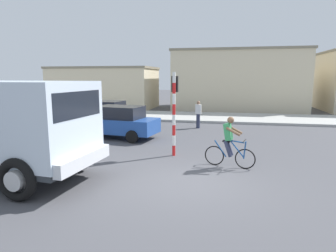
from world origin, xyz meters
The scene contains 10 objects.
ground_plane centered at (0.00, 0.00, 0.00)m, with size 120.00×120.00×0.00m, color #4C4C51.
sidewalk_far centered at (0.00, 13.68, 0.08)m, with size 80.00×5.00×0.16m, color #ADADA8.
truck_foreground centered at (-5.44, -0.85, 1.67)m, with size 5.61×3.17×2.90m.
cyclist centered at (1.07, 1.69, 0.86)m, with size 1.69×0.58×1.72m.
traffic_light_pole centered at (-1.04, 2.85, 2.07)m, with size 0.24×0.43×3.20m.
car_red_near centered at (-4.39, 5.54, 0.82)m, with size 4.20×2.31×1.60m.
car_white_mid centered at (-6.45, 8.37, 0.82)m, with size 4.20×2.29×1.60m.
pedestrian_near_kerb centered at (-0.78, 9.23, 0.85)m, with size 0.34×0.22×1.62m.
building_corner_left centered at (-11.05, 19.22, 1.98)m, with size 9.84×5.56×3.95m.
building_mid_block centered at (1.68, 20.94, 2.71)m, with size 11.72×7.61×5.41m.
Camera 1 is at (1.03, -8.26, 3.02)m, focal length 31.81 mm.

